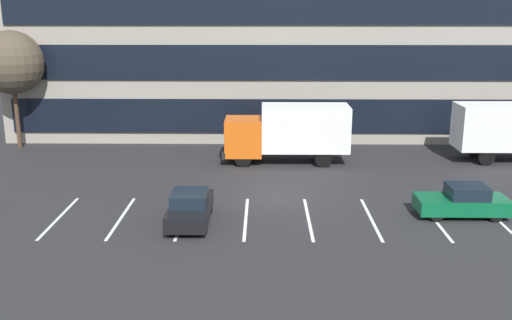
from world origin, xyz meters
The scene contains 6 objects.
ground_plane centered at (0.00, 0.00, 0.00)m, with size 120.00×120.00×0.00m, color #262628.
lot_markings centered at (0.00, -3.20, 0.00)m, with size 19.74×5.40×0.01m.
box_truck_orange centered at (0.92, 6.53, 1.97)m, with size 7.53×2.49×3.49m.
sedan_black centered at (-3.82, -3.78, 0.69)m, with size 1.71×4.08×1.46m.
sedan_forest centered at (8.35, -2.77, 0.68)m, with size 4.04×1.69×1.45m.
bare_tree centered at (-17.00, 10.19, 5.65)m, with size 4.12×4.12×7.73m.
Camera 1 is at (-0.62, -27.74, 9.16)m, focal length 40.92 mm.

